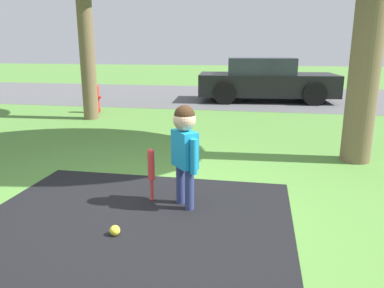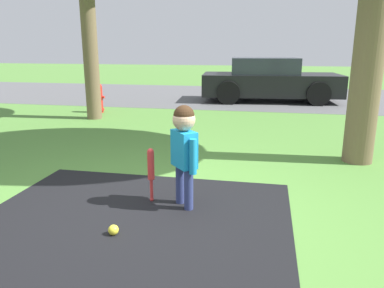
{
  "view_description": "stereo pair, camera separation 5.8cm",
  "coord_description": "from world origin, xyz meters",
  "px_view_note": "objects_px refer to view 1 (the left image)",
  "views": [
    {
      "loc": [
        1.01,
        -3.36,
        1.61
      ],
      "look_at": [
        0.27,
        0.57,
        0.57
      ],
      "focal_mm": 35.0,
      "sensor_mm": 36.0,
      "label": 1
    },
    {
      "loc": [
        1.06,
        -3.35,
        1.61
      ],
      "look_at": [
        0.27,
        0.57,
        0.57
      ],
      "focal_mm": 35.0,
      "sensor_mm": 36.0,
      "label": 2
    }
  ],
  "objects_px": {
    "parked_car": "(265,80)",
    "child": "(185,142)",
    "sports_ball": "(115,230)",
    "fire_hydrant": "(96,98)",
    "baseball_bat": "(151,168)"
  },
  "relations": [
    {
      "from": "parked_car",
      "to": "child",
      "type": "bearing_deg",
      "value": -100.97
    },
    {
      "from": "sports_ball",
      "to": "fire_hydrant",
      "type": "relative_size",
      "value": 0.13
    },
    {
      "from": "baseball_bat",
      "to": "child",
      "type": "bearing_deg",
      "value": -9.04
    },
    {
      "from": "baseball_bat",
      "to": "fire_hydrant",
      "type": "xyz_separation_m",
      "value": [
        -2.96,
        5.1,
        -0.02
      ]
    },
    {
      "from": "baseball_bat",
      "to": "fire_hydrant",
      "type": "relative_size",
      "value": 0.8
    },
    {
      "from": "sports_ball",
      "to": "parked_car",
      "type": "xyz_separation_m",
      "value": [
        1.3,
        8.82,
        0.57
      ]
    },
    {
      "from": "parked_car",
      "to": "sports_ball",
      "type": "bearing_deg",
      "value": -103.58
    },
    {
      "from": "child",
      "to": "sports_ball",
      "type": "distance_m",
      "value": 1.08
    },
    {
      "from": "sports_ball",
      "to": "fire_hydrant",
      "type": "height_order",
      "value": "fire_hydrant"
    },
    {
      "from": "baseball_bat",
      "to": "sports_ball",
      "type": "bearing_deg",
      "value": -97.82
    },
    {
      "from": "child",
      "to": "sports_ball",
      "type": "relative_size",
      "value": 11.36
    },
    {
      "from": "child",
      "to": "fire_hydrant",
      "type": "relative_size",
      "value": 1.44
    },
    {
      "from": "baseball_bat",
      "to": "parked_car",
      "type": "distance_m",
      "value": 8.13
    },
    {
      "from": "baseball_bat",
      "to": "sports_ball",
      "type": "height_order",
      "value": "baseball_bat"
    },
    {
      "from": "baseball_bat",
      "to": "fire_hydrant",
      "type": "height_order",
      "value": "fire_hydrant"
    }
  ]
}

